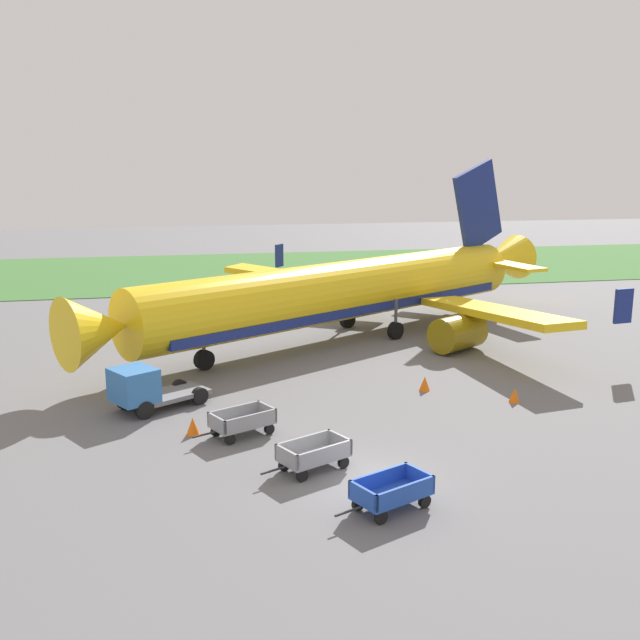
{
  "coord_description": "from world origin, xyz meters",
  "views": [
    {
      "loc": [
        -6.42,
        -23.06,
        10.96
      ],
      "look_at": [
        1.06,
        13.91,
        2.8
      ],
      "focal_mm": 40.57,
      "sensor_mm": 36.0,
      "label": 1
    }
  ],
  "objects_px": {
    "baggage_cart_third_in_row": "(242,421)",
    "traffic_cone_near_plane": "(514,395)",
    "baggage_cart_nearest": "(391,492)",
    "baggage_cart_second_in_row": "(314,454)",
    "service_truck_beside_carts": "(144,388)",
    "airplane": "(355,290)",
    "traffic_cone_by_carts": "(425,384)",
    "traffic_cone_mid_apron": "(193,426)"
  },
  "relations": [
    {
      "from": "service_truck_beside_carts",
      "to": "traffic_cone_near_plane",
      "type": "bearing_deg",
      "value": -7.08
    },
    {
      "from": "service_truck_beside_carts",
      "to": "traffic_cone_mid_apron",
      "type": "distance_m",
      "value": 3.97
    },
    {
      "from": "baggage_cart_second_in_row",
      "to": "traffic_cone_mid_apron",
      "type": "distance_m",
      "value": 6.14
    },
    {
      "from": "baggage_cart_nearest",
      "to": "service_truck_beside_carts",
      "type": "distance_m",
      "value": 13.95
    },
    {
      "from": "traffic_cone_by_carts",
      "to": "baggage_cart_second_in_row",
      "type": "bearing_deg",
      "value": -131.21
    },
    {
      "from": "airplane",
      "to": "service_truck_beside_carts",
      "type": "xyz_separation_m",
      "value": [
        -12.87,
        -12.21,
        -1.95
      ]
    },
    {
      "from": "airplane",
      "to": "baggage_cart_third_in_row",
      "type": "relative_size",
      "value": 9.69
    },
    {
      "from": "airplane",
      "to": "service_truck_beside_carts",
      "type": "height_order",
      "value": "airplane"
    },
    {
      "from": "baggage_cart_second_in_row",
      "to": "baggage_cart_third_in_row",
      "type": "bearing_deg",
      "value": 119.45
    },
    {
      "from": "baggage_cart_third_in_row",
      "to": "traffic_cone_by_carts",
      "type": "bearing_deg",
      "value": 24.29
    },
    {
      "from": "service_truck_beside_carts",
      "to": "traffic_cone_near_plane",
      "type": "height_order",
      "value": "service_truck_beside_carts"
    },
    {
      "from": "airplane",
      "to": "traffic_cone_by_carts",
      "type": "height_order",
      "value": "airplane"
    },
    {
      "from": "airplane",
      "to": "traffic_cone_mid_apron",
      "type": "xyz_separation_m",
      "value": [
        -10.82,
        -15.54,
        -2.69
      ]
    },
    {
      "from": "service_truck_beside_carts",
      "to": "traffic_cone_near_plane",
      "type": "xyz_separation_m",
      "value": [
        16.98,
        -2.11,
        -0.76
      ]
    },
    {
      "from": "baggage_cart_nearest",
      "to": "traffic_cone_near_plane",
      "type": "relative_size",
      "value": 5.22
    },
    {
      "from": "airplane",
      "to": "service_truck_beside_carts",
      "type": "distance_m",
      "value": 17.85
    },
    {
      "from": "baggage_cart_third_in_row",
      "to": "traffic_cone_near_plane",
      "type": "xyz_separation_m",
      "value": [
        12.93,
        1.71,
        -0.26
      ]
    },
    {
      "from": "baggage_cart_second_in_row",
      "to": "service_truck_beside_carts",
      "type": "relative_size",
      "value": 0.75
    },
    {
      "from": "baggage_cart_nearest",
      "to": "baggage_cart_second_in_row",
      "type": "distance_m",
      "value": 4.0
    },
    {
      "from": "baggage_cart_nearest",
      "to": "traffic_cone_mid_apron",
      "type": "xyz_separation_m",
      "value": [
        -6.11,
        7.98,
        -0.24
      ]
    },
    {
      "from": "baggage_cart_second_in_row",
      "to": "traffic_cone_by_carts",
      "type": "bearing_deg",
      "value": 48.79
    },
    {
      "from": "baggage_cart_second_in_row",
      "to": "service_truck_beside_carts",
      "type": "bearing_deg",
      "value": 128.94
    },
    {
      "from": "traffic_cone_mid_apron",
      "to": "airplane",
      "type": "bearing_deg",
      "value": 55.15
    },
    {
      "from": "baggage_cart_third_in_row",
      "to": "service_truck_beside_carts",
      "type": "xyz_separation_m",
      "value": [
        -4.05,
        3.82,
        0.5
      ]
    },
    {
      "from": "traffic_cone_by_carts",
      "to": "baggage_cart_nearest",
      "type": "bearing_deg",
      "value": -114.28
    },
    {
      "from": "baggage_cart_nearest",
      "to": "baggage_cart_third_in_row",
      "type": "distance_m",
      "value": 8.54
    },
    {
      "from": "airplane",
      "to": "baggage_cart_second_in_row",
      "type": "height_order",
      "value": "airplane"
    },
    {
      "from": "airplane",
      "to": "traffic_cone_near_plane",
      "type": "bearing_deg",
      "value": -73.97
    },
    {
      "from": "baggage_cart_second_in_row",
      "to": "baggage_cart_third_in_row",
      "type": "xyz_separation_m",
      "value": [
        -2.23,
        3.95,
        0.0
      ]
    },
    {
      "from": "baggage_cart_nearest",
      "to": "baggage_cart_third_in_row",
      "type": "bearing_deg",
      "value": 118.78
    },
    {
      "from": "service_truck_beside_carts",
      "to": "traffic_cone_by_carts",
      "type": "xyz_separation_m",
      "value": [
        13.45,
        0.42,
        -0.74
      ]
    },
    {
      "from": "baggage_cart_nearest",
      "to": "baggage_cart_third_in_row",
      "type": "height_order",
      "value": "same"
    },
    {
      "from": "traffic_cone_by_carts",
      "to": "traffic_cone_near_plane",
      "type": "bearing_deg",
      "value": -35.59
    },
    {
      "from": "airplane",
      "to": "traffic_cone_by_carts",
      "type": "distance_m",
      "value": 12.11
    },
    {
      "from": "baggage_cart_second_in_row",
      "to": "traffic_cone_near_plane",
      "type": "distance_m",
      "value": 12.11
    },
    {
      "from": "baggage_cart_nearest",
      "to": "service_truck_beside_carts",
      "type": "relative_size",
      "value": 0.75
    },
    {
      "from": "airplane",
      "to": "traffic_cone_mid_apron",
      "type": "relative_size",
      "value": 46.73
    },
    {
      "from": "traffic_cone_near_plane",
      "to": "traffic_cone_by_carts",
      "type": "distance_m",
      "value": 4.35
    },
    {
      "from": "baggage_cart_nearest",
      "to": "baggage_cart_second_in_row",
      "type": "bearing_deg",
      "value": 118.02
    },
    {
      "from": "baggage_cart_nearest",
      "to": "baggage_cart_second_in_row",
      "type": "relative_size",
      "value": 1.01
    },
    {
      "from": "traffic_cone_near_plane",
      "to": "traffic_cone_by_carts",
      "type": "relative_size",
      "value": 0.94
    },
    {
      "from": "baggage_cart_nearest",
      "to": "service_truck_beside_carts",
      "type": "height_order",
      "value": "service_truck_beside_carts"
    }
  ]
}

